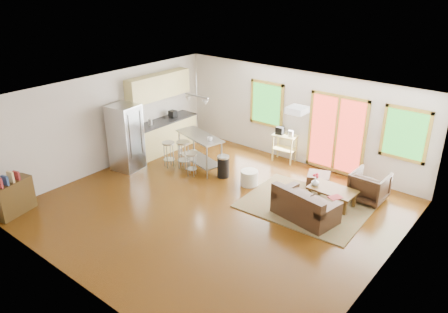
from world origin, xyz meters
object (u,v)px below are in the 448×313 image
Objects in this scene: coffee_table at (333,191)px; armchair at (369,185)px; rug at (305,205)px; ottoman at (318,180)px; loveseat at (304,207)px; island at (200,146)px; kitchen_cart at (284,139)px; refrigerator at (126,137)px.

armchair is at bearing 53.54° from coffee_table.
ottoman is at bearing 102.27° from rug.
loveseat is (0.25, -0.52, 0.27)m from rug.
rug is 3.36m from island.
ottoman is at bearing 116.93° from loveseat.
rug is at bearing -77.73° from ottoman.
coffee_table is 0.95m from ottoman.
kitchen_cart reaches higher than ottoman.
kitchen_cart reaches higher than rug.
ottoman is 0.54× the size of kitchen_cart.
rug is 1.09m from ottoman.
coffee_table is 1.35× the size of armchair.
refrigerator is at bearing -140.58° from island.
coffee_table is 3.78m from island.
armchair is (0.56, 0.76, 0.03)m from coffee_table.
armchair is 6.33m from refrigerator.
kitchen_cart is at bearing 50.39° from island.
rug is at bearing -0.51° from island.
loveseat is 0.96m from coffee_table.
loveseat is 1.86× the size of armchair.
island is (1.52, 1.25, -0.24)m from refrigerator.
island is at bearing -161.46° from ottoman.
coffee_table is at bearing 87.87° from loveseat.
ottoman is at bearing 6.51° from armchair.
kitchen_cart reaches higher than coffee_table.
island reaches higher than rug.
armchair is at bearing 5.78° from ottoman.
kitchen_cart reaches higher than island.
island is (-3.29, 0.03, 0.64)m from rug.
armchair is at bearing 49.38° from rug.
loveseat reaches higher than ottoman.
kitchen_cart is at bearing 133.39° from rug.
loveseat is 3.15m from kitchen_cart.
coffee_table is 0.95m from armchair.
loveseat is at bearing 66.60° from armchair.
loveseat is 1.65m from ottoman.
loveseat is 0.92× the size of island.
kitchen_cart is (-1.54, 0.81, 0.50)m from ottoman.
coffee_table is (0.20, 0.94, 0.08)m from loveseat.
kitchen_cart is at bearing 140.11° from loveseat.
refrigerator is (-5.83, -2.41, 0.50)m from armchair.
rug is 3.46× the size of armchair.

